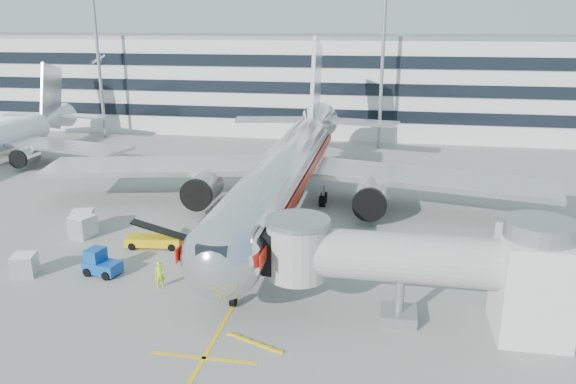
% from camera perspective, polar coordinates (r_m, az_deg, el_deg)
% --- Properties ---
extents(ground, '(180.00, 180.00, 0.00)m').
position_cam_1_polar(ground, '(44.22, -2.76, -6.63)').
color(ground, gray).
rests_on(ground, ground).
extents(lead_in_line, '(0.25, 70.00, 0.01)m').
position_cam_1_polar(lead_in_line, '(53.33, -0.36, -2.41)').
color(lead_in_line, yellow).
rests_on(lead_in_line, ground).
extents(stop_bar, '(6.00, 0.25, 0.01)m').
position_cam_1_polar(stop_bar, '(32.33, -8.54, -16.33)').
color(stop_bar, yellow).
rests_on(stop_bar, ground).
extents(main_jet, '(50.95, 48.70, 16.06)m').
position_cam_1_polar(main_jet, '(53.73, -0.03, 2.45)').
color(main_jet, silver).
rests_on(main_jet, ground).
extents(jet_bridge, '(17.80, 4.50, 7.00)m').
position_cam_1_polar(jet_bridge, '(34.46, 14.29, -7.18)').
color(jet_bridge, silver).
rests_on(jet_bridge, ground).
extents(terminal, '(150.00, 24.25, 15.60)m').
position_cam_1_polar(terminal, '(98.36, 4.88, 11.08)').
color(terminal, silver).
rests_on(terminal, ground).
extents(light_mast_west, '(2.40, 1.20, 25.45)m').
position_cam_1_polar(light_mast_west, '(92.78, -18.87, 14.31)').
color(light_mast_west, gray).
rests_on(light_mast_west, ground).
extents(light_mast_centre, '(2.40, 1.20, 25.45)m').
position_cam_1_polar(light_mast_centre, '(81.53, 9.67, 14.72)').
color(light_mast_centre, gray).
rests_on(light_mast_centre, ground).
extents(belt_loader, '(4.80, 2.16, 2.25)m').
position_cam_1_polar(belt_loader, '(47.13, -13.45, -4.73)').
color(belt_loader, '#DCB509').
rests_on(belt_loader, ground).
extents(baggage_tug, '(2.79, 2.05, 1.92)m').
position_cam_1_polar(baggage_tug, '(43.23, -18.52, -6.89)').
color(baggage_tug, '#0D4099').
rests_on(baggage_tug, ground).
extents(cargo_container_left, '(2.19, 2.19, 1.87)m').
position_cam_1_polar(cargo_container_left, '(51.02, -20.12, -3.28)').
color(cargo_container_left, '#B6B8BD').
rests_on(cargo_container_left, ground).
extents(cargo_container_right, '(2.23, 2.23, 1.85)m').
position_cam_1_polar(cargo_container_right, '(52.41, -20.11, -2.76)').
color(cargo_container_right, '#B6B8BD').
rests_on(cargo_container_right, ground).
extents(cargo_container_front, '(1.90, 1.90, 1.63)m').
position_cam_1_polar(cargo_container_front, '(45.04, -25.18, -6.72)').
color(cargo_container_front, '#B6B8BD').
rests_on(cargo_container_front, ground).
extents(ramp_worker, '(0.85, 0.76, 1.94)m').
position_cam_1_polar(ramp_worker, '(39.97, -12.89, -8.19)').
color(ramp_worker, '#BEE217').
rests_on(ramp_worker, ground).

